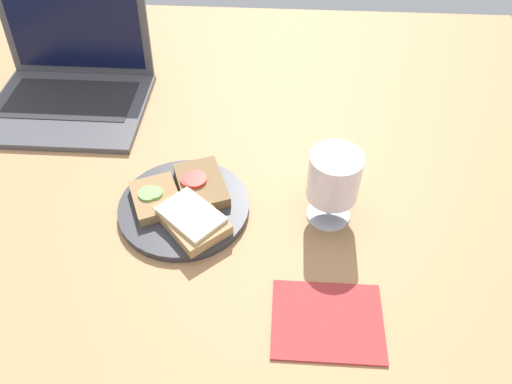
# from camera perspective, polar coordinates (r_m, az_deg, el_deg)

# --- Properties ---
(wooden_table) EXTENTS (1.40, 1.40, 0.03)m
(wooden_table) POSITION_cam_1_polar(r_m,az_deg,el_deg) (0.88, -4.25, -1.03)
(wooden_table) COLOR #B27F51
(wooden_table) RESTS_ON ground
(plate) EXTENTS (0.22, 0.22, 0.01)m
(plate) POSITION_cam_1_polar(r_m,az_deg,el_deg) (0.85, -8.21, -1.73)
(plate) COLOR #333338
(plate) RESTS_ON wooden_table
(sandwich_with_tomato) EXTENTS (0.11, 0.13, 0.03)m
(sandwich_with_tomato) POSITION_cam_1_polar(r_m,az_deg,el_deg) (0.86, -6.34, 0.92)
(sandwich_with_tomato) COLOR brown
(sandwich_with_tomato) RESTS_ON plate
(sandwich_with_cucumber) EXTENTS (0.11, 0.11, 0.02)m
(sandwich_with_cucumber) POSITION_cam_1_polar(r_m,az_deg,el_deg) (0.85, -11.39, -0.68)
(sandwich_with_cucumber) COLOR #937047
(sandwich_with_cucumber) RESTS_ON plate
(sandwich_with_cheese) EXTENTS (0.14, 0.14, 0.03)m
(sandwich_with_cheese) POSITION_cam_1_polar(r_m,az_deg,el_deg) (0.81, -7.36, -3.06)
(sandwich_with_cheese) COLOR #A88456
(sandwich_with_cheese) RESTS_ON plate
(wine_glass) EXTENTS (0.08, 0.08, 0.13)m
(wine_glass) POSITION_cam_1_polar(r_m,az_deg,el_deg) (0.79, 8.87, 1.40)
(wine_glass) COLOR white
(wine_glass) RESTS_ON wooden_table
(laptop) EXTENTS (0.32, 0.28, 0.21)m
(laptop) POSITION_cam_1_polar(r_m,az_deg,el_deg) (1.13, -20.42, 11.93)
(laptop) COLOR #4C4C51
(laptop) RESTS_ON wooden_table
(napkin) EXTENTS (0.16, 0.12, 0.00)m
(napkin) POSITION_cam_1_polar(r_m,az_deg,el_deg) (0.73, 8.15, -14.35)
(napkin) COLOR #B23333
(napkin) RESTS_ON wooden_table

